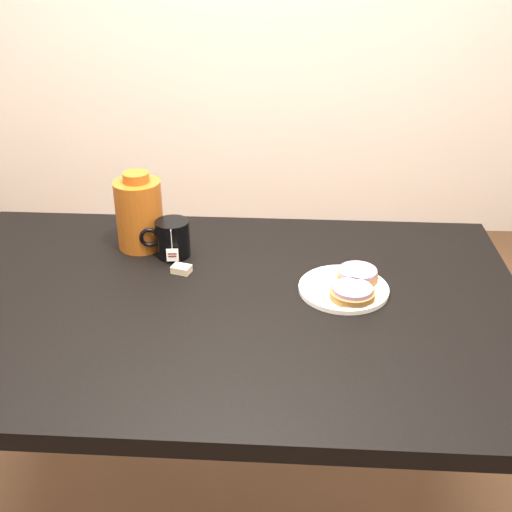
% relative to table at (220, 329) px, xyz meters
% --- Properties ---
extents(table, '(1.40, 0.90, 0.75)m').
position_rel_table_xyz_m(table, '(0.00, 0.00, 0.00)').
color(table, black).
rests_on(table, ground_plane).
extents(plate, '(0.21, 0.21, 0.02)m').
position_rel_table_xyz_m(plate, '(0.29, 0.05, 0.09)').
color(plate, white).
rests_on(plate, table).
extents(bagel_back, '(0.10, 0.10, 0.03)m').
position_rel_table_xyz_m(bagel_back, '(0.32, 0.09, 0.11)').
color(bagel_back, brown).
rests_on(bagel_back, plate).
extents(bagel_front, '(0.14, 0.14, 0.03)m').
position_rel_table_xyz_m(bagel_front, '(0.30, 0.01, 0.11)').
color(bagel_front, brown).
rests_on(bagel_front, plate).
extents(mug, '(0.13, 0.10, 0.10)m').
position_rel_table_xyz_m(mug, '(-0.14, 0.21, 0.13)').
color(mug, black).
rests_on(mug, table).
extents(teabag_pouch, '(0.05, 0.04, 0.02)m').
position_rel_table_xyz_m(teabag_pouch, '(-0.11, 0.12, 0.09)').
color(teabag_pouch, '#C6B793').
rests_on(teabag_pouch, table).
extents(bagel_package, '(0.13, 0.13, 0.21)m').
position_rel_table_xyz_m(bagel_package, '(-0.23, 0.25, 0.18)').
color(bagel_package, '#6C300E').
rests_on(bagel_package, table).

